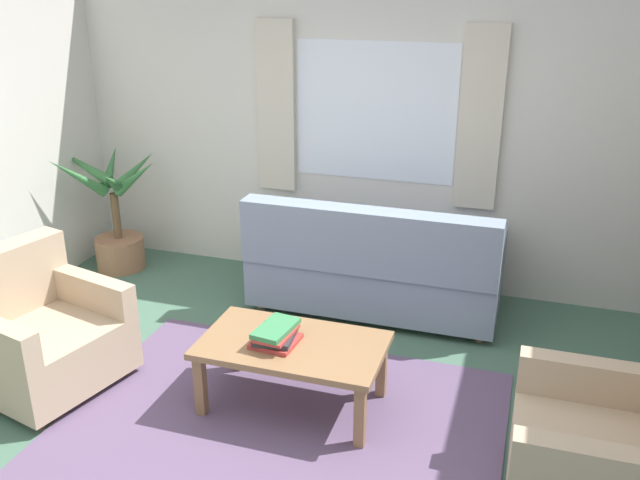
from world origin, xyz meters
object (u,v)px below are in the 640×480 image
armchair_right (612,456)px  book_stack_on_table (276,335)px  armchair_left (38,333)px  coffee_table (292,351)px  potted_plant (115,223)px  couch (374,268)px

armchair_right → book_stack_on_table: 1.89m
armchair_right → armchair_left: bearing=-92.7°
armchair_left → book_stack_on_table: bearing=-68.1°
armchair_left → coffee_table: armchair_left is taller
coffee_table → potted_plant: bearing=145.8°
armchair_left → potted_plant: potted_plant is taller
armchair_right → couch: bearing=-138.3°
couch → potted_plant: size_ratio=1.67×
couch → coffee_table: (-0.16, -1.38, 0.01)m
armchair_right → potted_plant: size_ratio=0.77×
armchair_right → potted_plant: bearing=-115.8°
armchair_right → book_stack_on_table: size_ratio=2.64×
armchair_left → book_stack_on_table: (1.53, 0.22, 0.14)m
armchair_right → potted_plant: potted_plant is taller
coffee_table → potted_plant: potted_plant is taller
couch → armchair_right: size_ratio=2.16×
coffee_table → couch: bearing=83.3°
armchair_right → book_stack_on_table: armchair_right is taller
book_stack_on_table → couch: bearing=79.8°
couch → armchair_left: size_ratio=1.88×
armchair_left → armchair_right: bearing=-78.7°
book_stack_on_table → armchair_left: bearing=-171.8°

